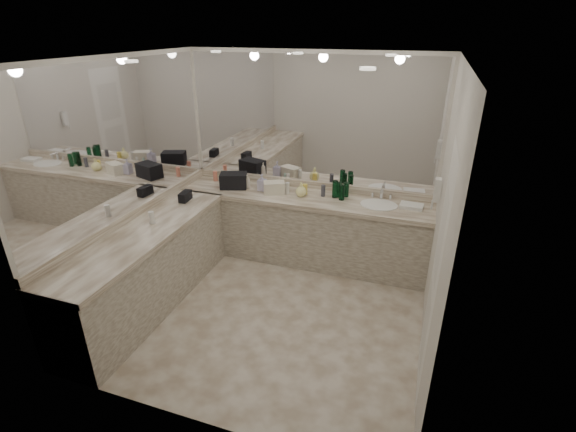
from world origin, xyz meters
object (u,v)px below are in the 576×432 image
(soap_bottle_b, at_px, (262,182))
(wall_phone, at_px, (437,190))
(sink, at_px, (379,205))
(cream_cosmetic_case, at_px, (274,188))
(soap_bottle_a, at_px, (248,182))
(soap_bottle_c, at_px, (301,189))
(black_toiletry_bag, at_px, (234,181))
(hand_towel, at_px, (412,206))

(soap_bottle_b, bearing_deg, wall_phone, -13.51)
(sink, bearing_deg, cream_cosmetic_case, -178.31)
(sink, xyz_separation_m, soap_bottle_a, (-1.71, 0.01, 0.10))
(soap_bottle_b, relative_size, soap_bottle_c, 1.23)
(cream_cosmetic_case, height_order, soap_bottle_b, soap_bottle_b)
(wall_phone, distance_m, soap_bottle_b, 2.19)
(wall_phone, xyz_separation_m, soap_bottle_c, (-1.57, 0.48, -0.36))
(wall_phone, relative_size, soap_bottle_c, 1.34)
(wall_phone, distance_m, black_toiletry_bag, 2.56)
(cream_cosmetic_case, xyz_separation_m, soap_bottle_b, (-0.18, 0.04, 0.03))
(soap_bottle_a, relative_size, soap_bottle_b, 0.85)
(soap_bottle_a, bearing_deg, hand_towel, 0.83)
(black_toiletry_bag, distance_m, soap_bottle_c, 0.92)
(black_toiletry_bag, xyz_separation_m, soap_bottle_a, (0.18, 0.04, -0.00))
(soap_bottle_a, relative_size, soap_bottle_c, 1.05)
(soap_bottle_a, bearing_deg, wall_phone, -12.55)
(cream_cosmetic_case, relative_size, hand_towel, 1.00)
(black_toiletry_bag, relative_size, cream_cosmetic_case, 1.31)
(black_toiletry_bag, relative_size, soap_bottle_c, 1.92)
(wall_phone, relative_size, black_toiletry_bag, 0.70)
(cream_cosmetic_case, distance_m, soap_bottle_b, 0.19)
(soap_bottle_b, bearing_deg, hand_towel, 1.19)
(cream_cosmetic_case, xyz_separation_m, soap_bottle_a, (-0.39, 0.05, 0.02))
(cream_cosmetic_case, distance_m, soap_bottle_c, 0.35)
(hand_towel, bearing_deg, cream_cosmetic_case, -177.17)
(black_toiletry_bag, relative_size, hand_towel, 1.31)
(black_toiletry_bag, distance_m, hand_towel, 2.26)
(soap_bottle_b, bearing_deg, soap_bottle_a, 177.57)
(soap_bottle_b, bearing_deg, black_toiletry_bag, -175.39)
(sink, distance_m, soap_bottle_a, 1.71)
(sink, distance_m, wall_phone, 0.91)
(hand_towel, relative_size, soap_bottle_b, 1.20)
(soap_bottle_c, bearing_deg, soap_bottle_a, 177.18)
(sink, relative_size, soap_bottle_c, 2.46)
(wall_phone, relative_size, soap_bottle_b, 1.10)
(cream_cosmetic_case, distance_m, soap_bottle_a, 0.39)
(soap_bottle_a, bearing_deg, sink, -0.48)
(hand_towel, height_order, soap_bottle_a, soap_bottle_a)
(soap_bottle_c, bearing_deg, cream_cosmetic_case, -177.32)
(hand_towel, relative_size, soap_bottle_c, 1.47)
(cream_cosmetic_case, bearing_deg, soap_bottle_c, -22.12)
(hand_towel, bearing_deg, soap_bottle_c, -177.14)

